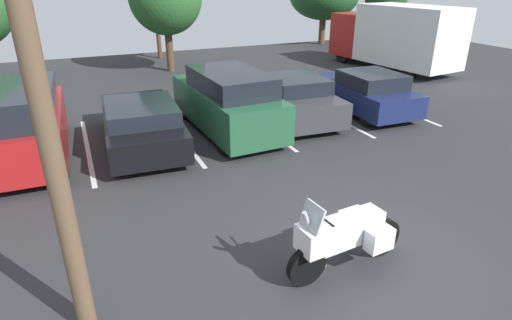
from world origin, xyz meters
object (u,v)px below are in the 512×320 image
(car_red, at_px, (25,123))
(utility_pole, at_px, (20,9))
(car_navy, at_px, (365,92))
(box_truck, at_px, (395,36))
(car_green, at_px, (227,101))
(motorcycle_touring, at_px, (344,236))
(car_black, at_px, (141,123))
(car_charcoal, at_px, (292,98))

(car_red, xyz_separation_m, utility_pole, (0.94, -6.61, 3.14))
(car_navy, distance_m, box_truck, 7.96)
(car_green, xyz_separation_m, utility_pole, (-4.51, -6.58, 3.20))
(motorcycle_touring, relative_size, car_navy, 0.53)
(car_navy, relative_size, box_truck, 0.61)
(utility_pole, bearing_deg, box_truck, 37.87)
(car_navy, bearing_deg, car_black, -179.68)
(car_black, bearing_deg, car_charcoal, 4.71)
(car_black, xyz_separation_m, car_charcoal, (4.98, 0.41, 0.05))
(car_charcoal, relative_size, car_navy, 1.07)
(car_green, bearing_deg, car_red, 179.74)
(car_red, distance_m, car_navy, 10.50)
(car_navy, bearing_deg, motorcycle_touring, -129.17)
(box_truck, bearing_deg, car_red, -161.90)
(car_red, xyz_separation_m, car_navy, (10.50, -0.07, -0.30))
(motorcycle_touring, distance_m, utility_pole, 5.25)
(car_charcoal, bearing_deg, utility_pole, -134.91)
(car_charcoal, bearing_deg, car_navy, -7.81)
(car_green, xyz_separation_m, car_navy, (5.06, -0.05, -0.23))
(car_charcoal, xyz_separation_m, car_navy, (2.68, -0.37, -0.01))
(car_black, relative_size, car_charcoal, 1.08)
(motorcycle_touring, height_order, car_black, motorcycle_touring)
(motorcycle_touring, height_order, car_charcoal, car_charcoal)
(car_green, relative_size, car_navy, 1.16)
(car_red, relative_size, car_charcoal, 1.05)
(car_black, xyz_separation_m, car_green, (2.60, 0.09, 0.28))
(car_red, distance_m, utility_pole, 7.38)
(box_truck, bearing_deg, car_navy, -136.98)
(motorcycle_touring, height_order, car_green, car_green)
(motorcycle_touring, distance_m, car_black, 7.19)
(car_red, xyz_separation_m, box_truck, (16.28, 5.32, 0.63))
(car_green, distance_m, car_charcoal, 2.41)
(car_red, distance_m, car_black, 2.87)
(car_red, relative_size, car_green, 0.97)
(motorcycle_touring, bearing_deg, utility_pole, 174.02)
(car_charcoal, bearing_deg, box_truck, 30.73)
(motorcycle_touring, distance_m, car_red, 8.53)
(car_green, height_order, utility_pole, utility_pole)
(car_black, height_order, car_navy, car_navy)
(car_green, relative_size, utility_pole, 0.63)
(motorcycle_touring, distance_m, box_truck, 16.85)
(car_green, height_order, car_navy, car_green)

